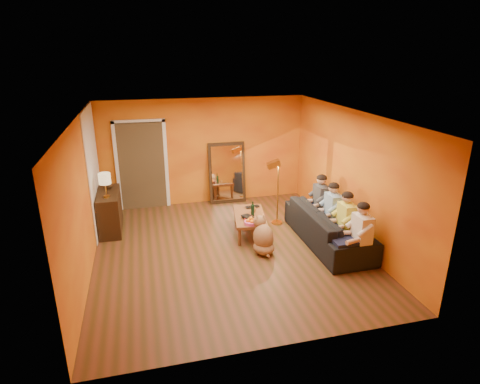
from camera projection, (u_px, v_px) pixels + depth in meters
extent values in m
cube|color=brown|center=(229.00, 251.00, 7.75)|extent=(5.00, 5.50, 0.00)
cube|color=white|center=(227.00, 115.00, 6.88)|extent=(5.00, 5.50, 0.00)
cube|color=orange|center=(204.00, 152.00, 9.82)|extent=(5.00, 0.00, 2.60)
cube|color=orange|center=(83.00, 199.00, 6.74)|extent=(0.00, 5.50, 2.60)
cube|color=orange|center=(352.00, 177.00, 7.89)|extent=(0.00, 5.50, 2.60)
cube|color=white|center=(94.00, 170.00, 8.34)|extent=(0.02, 1.90, 2.58)
cube|color=#3F2D19|center=(142.00, 165.00, 9.64)|extent=(1.06, 0.30, 2.10)
cube|color=white|center=(117.00, 168.00, 9.40)|extent=(0.08, 0.06, 2.20)
cube|color=white|center=(166.00, 165.00, 9.66)|extent=(0.08, 0.06, 2.20)
cube|color=white|center=(138.00, 121.00, 9.17)|extent=(1.22, 0.06, 0.08)
cube|color=#322110|center=(227.00, 173.00, 10.02)|extent=(0.92, 0.27, 1.51)
cube|color=white|center=(227.00, 173.00, 9.99)|extent=(0.78, 0.21, 1.35)
cube|color=#322110|center=(110.00, 211.00, 8.51)|extent=(0.44, 1.18, 0.85)
imported|color=black|center=(328.00, 226.00, 7.97)|extent=(2.41, 0.94, 0.70)
cylinder|color=black|center=(253.00, 209.00, 8.25)|extent=(0.07, 0.07, 0.31)
imported|color=#B27F3F|center=(254.00, 210.00, 8.46)|extent=(0.12, 0.12, 0.09)
imported|color=black|center=(253.00, 208.00, 8.69)|extent=(0.34, 0.24, 0.03)
imported|color=#322110|center=(244.00, 219.00, 8.11)|extent=(0.23, 0.29, 0.02)
imported|color=#A11D12|center=(244.00, 218.00, 8.11)|extent=(0.23, 0.27, 0.02)
imported|color=black|center=(244.00, 217.00, 8.08)|extent=(0.24, 0.28, 0.02)
imported|color=#322110|center=(108.00, 184.00, 8.56)|extent=(0.20, 0.20, 0.21)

